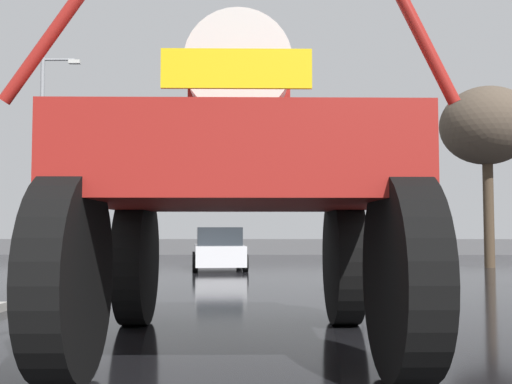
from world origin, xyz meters
TOP-DOWN VIEW (x-y plane):
  - ground_plane at (0.00, 18.00)m, footprint 120.00×120.00m
  - oversize_sprayer at (0.81, 6.91)m, footprint 4.32×5.69m
  - sedan_ahead at (-0.51, 21.85)m, footprint 2.25×4.27m
  - traffic_signal_near_right at (4.14, 11.08)m, footprint 0.24×0.54m
  - traffic_signal_far_left at (4.00, 25.56)m, footprint 0.24×0.55m
  - traffic_signal_far_right at (5.31, 25.57)m, footprint 0.24×0.55m
  - streetlight_far_left at (-8.42, 26.02)m, footprint 1.73×0.24m
  - bare_tree_right at (9.70, 23.12)m, footprint 3.54×3.54m
  - roadside_barrier at (0.00, 35.40)m, footprint 32.51×0.24m

SIDE VIEW (x-z plane):
  - ground_plane at x=0.00m, z-range 0.00..0.00m
  - roadside_barrier at x=0.00m, z-range 0.00..0.90m
  - sedan_ahead at x=-0.51m, z-range -0.05..1.47m
  - oversize_sprayer at x=0.81m, z-range -0.17..4.16m
  - traffic_signal_near_right at x=4.14m, z-range 0.77..4.13m
  - traffic_signal_far_right at x=5.31m, z-range 0.81..4.33m
  - traffic_signal_far_left at x=4.00m, z-range 0.93..4.98m
  - streetlight_far_left at x=-8.42m, z-range 0.44..9.45m
  - bare_tree_right at x=9.70m, z-range 1.91..8.84m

